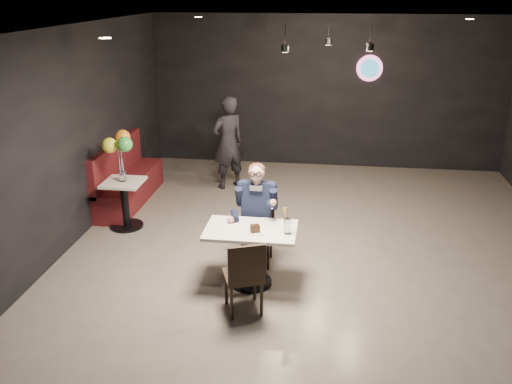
# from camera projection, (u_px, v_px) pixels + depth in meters

# --- Properties ---
(floor) EXTENTS (9.00, 9.00, 0.00)m
(floor) POSITION_uv_depth(u_px,v_px,m) (317.00, 269.00, 7.13)
(floor) COLOR slate
(floor) RESTS_ON ground
(wall_sign) EXTENTS (0.50, 0.06, 0.50)m
(wall_sign) POSITION_uv_depth(u_px,v_px,m) (370.00, 68.00, 10.46)
(wall_sign) COLOR pink
(wall_sign) RESTS_ON floor
(pendant_lights) EXTENTS (1.40, 1.20, 0.36)m
(pendant_lights) POSITION_uv_depth(u_px,v_px,m) (329.00, 30.00, 7.96)
(pendant_lights) COLOR black
(pendant_lights) RESTS_ON floor
(main_table) EXTENTS (1.10, 0.70, 0.75)m
(main_table) POSITION_uv_depth(u_px,v_px,m) (251.00, 256.00, 6.65)
(main_table) COLOR white
(main_table) RESTS_ON floor
(chair_far) EXTENTS (0.42, 0.46, 0.92)m
(chair_far) POSITION_uv_depth(u_px,v_px,m) (257.00, 231.00, 7.13)
(chair_far) COLOR black
(chair_far) RESTS_ON floor
(chair_near) EXTENTS (0.56, 0.58, 0.92)m
(chair_near) POSITION_uv_depth(u_px,v_px,m) (243.00, 274.00, 6.06)
(chair_near) COLOR black
(chair_near) RESTS_ON floor
(seated_man) EXTENTS (0.60, 0.80, 1.44)m
(seated_man) POSITION_uv_depth(u_px,v_px,m) (257.00, 213.00, 7.03)
(seated_man) COLOR black
(seated_man) RESTS_ON floor
(dessert_plate) EXTENTS (0.22, 0.22, 0.01)m
(dessert_plate) POSITION_uv_depth(u_px,v_px,m) (257.00, 232.00, 6.42)
(dessert_plate) COLOR white
(dessert_plate) RESTS_ON main_table
(cake_slice) EXTENTS (0.13, 0.12, 0.08)m
(cake_slice) POSITION_uv_depth(u_px,v_px,m) (255.00, 229.00, 6.39)
(cake_slice) COLOR black
(cake_slice) RESTS_ON dessert_plate
(mint_leaf) EXTENTS (0.06, 0.04, 0.01)m
(mint_leaf) POSITION_uv_depth(u_px,v_px,m) (253.00, 225.00, 6.40)
(mint_leaf) COLOR #2C873C
(mint_leaf) RESTS_ON cake_slice
(sundae_glass) EXTENTS (0.08, 0.08, 0.19)m
(sundae_glass) POSITION_uv_depth(u_px,v_px,m) (287.00, 226.00, 6.36)
(sundae_glass) COLOR silver
(sundae_glass) RESTS_ON main_table
(wafer_cone) EXTENTS (0.08, 0.08, 0.14)m
(wafer_cone) POSITION_uv_depth(u_px,v_px,m) (286.00, 213.00, 6.32)
(wafer_cone) COLOR tan
(wafer_cone) RESTS_ON sundae_glass
(booth_bench) EXTENTS (0.52, 2.09, 1.04)m
(booth_bench) POSITION_uv_depth(u_px,v_px,m) (129.00, 173.00, 9.15)
(booth_bench) COLOR #460F13
(booth_bench) RESTS_ON floor
(side_table) EXTENTS (0.57, 0.57, 0.71)m
(side_table) POSITION_uv_depth(u_px,v_px,m) (125.00, 205.00, 8.24)
(side_table) COLOR white
(side_table) RESTS_ON floor
(balloon_vase) EXTENTS (0.10, 0.10, 0.15)m
(balloon_vase) POSITION_uv_depth(u_px,v_px,m) (123.00, 176.00, 8.08)
(balloon_vase) COLOR silver
(balloon_vase) RESTS_ON side_table
(balloon_bunch) EXTENTS (0.41, 0.41, 0.68)m
(balloon_bunch) POSITION_uv_depth(u_px,v_px,m) (120.00, 150.00, 7.93)
(balloon_bunch) COLOR #FFFD35
(balloon_bunch) RESTS_ON balloon_vase
(passerby) EXTENTS (0.73, 0.70, 1.69)m
(passerby) POSITION_uv_depth(u_px,v_px,m) (228.00, 143.00, 9.75)
(passerby) COLOR black
(passerby) RESTS_ON floor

